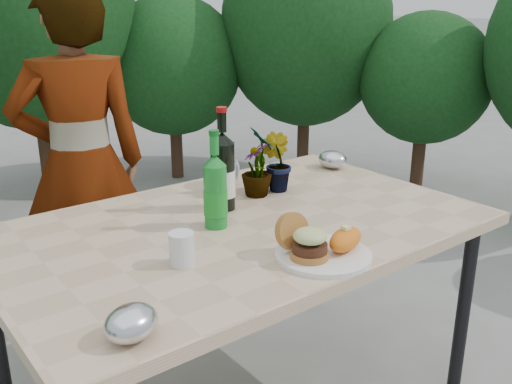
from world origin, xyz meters
TOP-DOWN VIEW (x-y plane):
  - patio_table at (0.00, 0.00)m, footprint 1.60×1.00m
  - shrub_hedge at (0.35, 1.87)m, footprint 6.86×5.11m
  - dinner_plate at (0.03, -0.36)m, footprint 0.28×0.28m
  - burger_stack at (-0.03, -0.34)m, footprint 0.11×0.16m
  - sweet_potato at (0.10, -0.38)m, footprint 0.17×0.12m
  - grilled_veg at (0.04, -0.27)m, footprint 0.08×0.05m
  - wine_bottle at (0.03, 0.15)m, footprint 0.09×0.09m
  - sparkling_water at (-0.08, 0.02)m, footprint 0.08×0.08m
  - plastic_cup at (-0.32, -0.15)m, footprint 0.07×0.07m
  - seedling_left at (0.26, 0.21)m, footprint 0.13×0.16m
  - seedling_mid at (0.31, 0.19)m, footprint 0.12×0.14m
  - seedling_right at (0.21, 0.19)m, footprint 0.16×0.16m
  - blue_bowl at (0.18, 0.37)m, footprint 0.14×0.14m
  - foil_packet_left at (-0.59, -0.40)m, footprint 0.16×0.15m
  - foil_packet_right at (0.70, 0.27)m, footprint 0.13×0.15m
  - person at (-0.19, 0.91)m, footprint 0.64×0.50m

SIDE VIEW (x-z plane):
  - patio_table at x=0.00m, z-range 0.32..1.07m
  - dinner_plate at x=0.03m, z-range 0.75..0.76m
  - person at x=-0.19m, z-range 0.00..1.55m
  - grilled_veg at x=0.04m, z-range 0.76..0.79m
  - foil_packet_left at x=-0.59m, z-range 0.75..0.83m
  - foil_packet_right at x=0.70m, z-range 0.75..0.83m
  - sweet_potato at x=0.10m, z-range 0.77..0.83m
  - plastic_cup at x=-0.32m, z-range 0.75..0.84m
  - blue_bowl at x=0.18m, z-range 0.75..0.85m
  - burger_stack at x=-0.03m, z-range 0.75..0.87m
  - seedling_right at x=0.21m, z-range 0.75..0.96m
  - seedling_mid at x=0.31m, z-range 0.75..0.97m
  - sparkling_water at x=-0.08m, z-range 0.71..1.03m
  - seedling_left at x=0.26m, z-range 0.75..1.01m
  - wine_bottle at x=0.03m, z-range 0.70..1.07m
  - shrub_hedge at x=0.35m, z-range -0.04..2.40m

